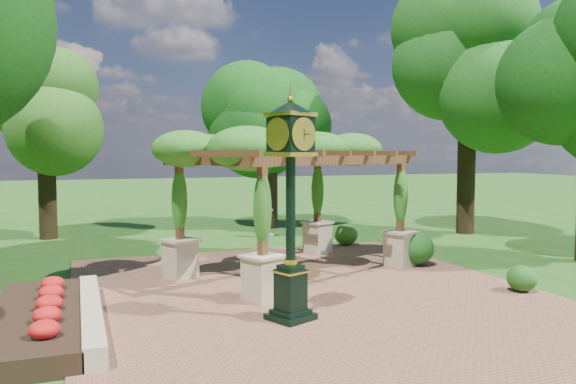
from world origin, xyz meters
name	(u,v)px	position (x,y,z in m)	size (l,w,h in m)	color
ground	(331,308)	(0.00, 0.00, 0.00)	(120.00, 120.00, 0.00)	#1E4714
brick_plaza	(312,295)	(0.00, 1.00, 0.02)	(10.00, 12.00, 0.04)	brown
border_wall	(91,314)	(-4.60, 0.50, 0.20)	(0.35, 5.00, 0.40)	#C6B793
flower_bed	(37,321)	(-5.50, 0.50, 0.18)	(1.50, 5.00, 0.36)	red
pedestal_clock	(291,189)	(-1.10, -0.57, 2.48)	(1.07, 1.07, 4.14)	black
pergola	(295,157)	(0.53, 3.35, 3.05)	(6.89, 5.76, 3.71)	beige
sundial	(266,225)	(1.78, 9.58, 0.46)	(0.74, 0.74, 1.04)	gray
shrub_front	(522,278)	(4.52, -0.42, 0.34)	(0.66, 0.66, 0.59)	#1E5317
shrub_mid	(415,248)	(3.94, 2.98, 0.51)	(1.05, 1.05, 0.95)	#195016
shrub_back	(346,235)	(3.68, 6.70, 0.39)	(0.79, 0.79, 0.71)	#2E5C1A
tree_west_far	(45,106)	(-5.81, 12.03, 4.84)	(3.59, 3.59, 7.07)	black
tree_north	(269,105)	(2.75, 12.01, 5.14)	(3.94, 3.94, 7.51)	black
tree_east_far	(469,64)	(9.42, 7.80, 6.58)	(4.33, 4.33, 9.59)	black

